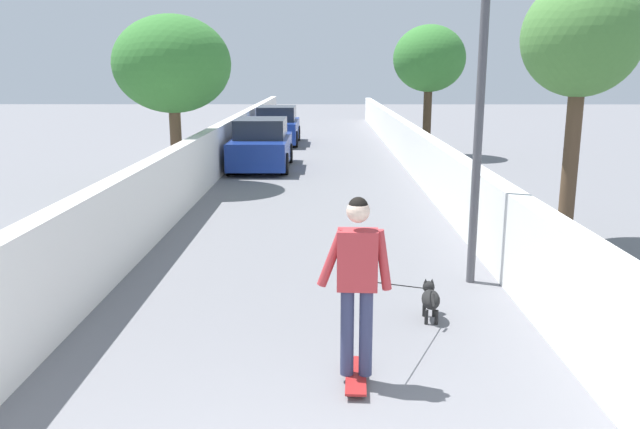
{
  "coord_description": "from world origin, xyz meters",
  "views": [
    {
      "loc": [
        -3.33,
        -0.22,
        2.99
      ],
      "look_at": [
        5.36,
        -0.16,
        1.0
      ],
      "focal_mm": 35.53,
      "sensor_mm": 36.0,
      "label": 1
    }
  ],
  "objects_px": {
    "tree_right_far": "(429,59)",
    "lamp_post": "(482,64)",
    "car_far": "(277,127)",
    "car_near": "(261,145)",
    "dog": "(430,298)",
    "tree_left_mid": "(172,65)",
    "skateboard": "(356,375)",
    "tree_right_near": "(581,41)",
    "person_skateboarder": "(357,273)"
  },
  "relations": [
    {
      "from": "tree_left_mid",
      "to": "skateboard",
      "type": "relative_size",
      "value": 5.38
    },
    {
      "from": "lamp_post",
      "to": "car_far",
      "type": "distance_m",
      "value": 18.11
    },
    {
      "from": "tree_left_mid",
      "to": "dog",
      "type": "bearing_deg",
      "value": -150.42
    },
    {
      "from": "tree_left_mid",
      "to": "person_skateboarder",
      "type": "xyz_separation_m",
      "value": [
        -10.64,
        -4.15,
        -1.99
      ]
    },
    {
      "from": "tree_left_mid",
      "to": "person_skateboarder",
      "type": "height_order",
      "value": "tree_left_mid"
    },
    {
      "from": "lamp_post",
      "to": "skateboard",
      "type": "distance_m",
      "value": 4.62
    },
    {
      "from": "skateboard",
      "to": "car_far",
      "type": "relative_size",
      "value": 0.21
    },
    {
      "from": "tree_left_mid",
      "to": "car_far",
      "type": "distance_m",
      "value": 10.34
    },
    {
      "from": "car_near",
      "to": "car_far",
      "type": "bearing_deg",
      "value": -0.0
    },
    {
      "from": "car_near",
      "to": "car_far",
      "type": "relative_size",
      "value": 1.0
    },
    {
      "from": "lamp_post",
      "to": "car_near",
      "type": "xyz_separation_m",
      "value": [
        10.79,
        4.06,
        -2.35
      ]
    },
    {
      "from": "tree_left_mid",
      "to": "lamp_post",
      "type": "relative_size",
      "value": 0.97
    },
    {
      "from": "tree_left_mid",
      "to": "tree_right_far",
      "type": "distance_m",
      "value": 9.55
    },
    {
      "from": "lamp_post",
      "to": "person_skateboarder",
      "type": "bearing_deg",
      "value": 149.25
    },
    {
      "from": "lamp_post",
      "to": "dog",
      "type": "relative_size",
      "value": 2.35
    },
    {
      "from": "tree_right_far",
      "to": "person_skateboarder",
      "type": "distance_m",
      "value": 17.11
    },
    {
      "from": "lamp_post",
      "to": "tree_right_near",
      "type": "bearing_deg",
      "value": -45.11
    },
    {
      "from": "tree_right_near",
      "to": "car_far",
      "type": "relative_size",
      "value": 1.14
    },
    {
      "from": "car_far",
      "to": "car_near",
      "type": "bearing_deg",
      "value": 180.0
    },
    {
      "from": "tree_left_mid",
      "to": "car_near",
      "type": "relative_size",
      "value": 1.11
    },
    {
      "from": "tree_right_far",
      "to": "car_near",
      "type": "xyz_separation_m",
      "value": [
        -2.83,
        5.55,
        -2.63
      ]
    },
    {
      "from": "skateboard",
      "to": "car_near",
      "type": "distance_m",
      "value": 14.01
    },
    {
      "from": "tree_right_far",
      "to": "lamp_post",
      "type": "height_order",
      "value": "tree_right_far"
    },
    {
      "from": "skateboard",
      "to": "tree_right_far",
      "type": "bearing_deg",
      "value": -11.15
    },
    {
      "from": "skateboard",
      "to": "car_far",
      "type": "distance_m",
      "value": 20.65
    },
    {
      "from": "car_near",
      "to": "tree_right_far",
      "type": "bearing_deg",
      "value": -63.0
    },
    {
      "from": "dog",
      "to": "car_far",
      "type": "bearing_deg",
      "value": 9.73
    },
    {
      "from": "car_far",
      "to": "person_skateboarder",
      "type": "bearing_deg",
      "value": -173.7
    },
    {
      "from": "car_far",
      "to": "lamp_post",
      "type": "bearing_deg",
      "value": -166.92
    },
    {
      "from": "tree_right_far",
      "to": "car_near",
      "type": "bearing_deg",
      "value": 117.0
    },
    {
      "from": "tree_right_far",
      "to": "car_far",
      "type": "xyz_separation_m",
      "value": [
        3.88,
        5.55,
        -2.63
      ]
    },
    {
      "from": "skateboard",
      "to": "car_near",
      "type": "relative_size",
      "value": 0.21
    },
    {
      "from": "lamp_post",
      "to": "skateboard",
      "type": "height_order",
      "value": "lamp_post"
    },
    {
      "from": "dog",
      "to": "lamp_post",
      "type": "bearing_deg",
      "value": -29.97
    },
    {
      "from": "tree_left_mid",
      "to": "car_far",
      "type": "xyz_separation_m",
      "value": [
        9.88,
        -1.88,
        -2.4
      ]
    },
    {
      "from": "tree_right_near",
      "to": "car_near",
      "type": "height_order",
      "value": "tree_right_near"
    },
    {
      "from": "tree_right_near",
      "to": "car_far",
      "type": "xyz_separation_m",
      "value": [
        15.38,
        6.19,
        -2.74
      ]
    },
    {
      "from": "tree_right_near",
      "to": "lamp_post",
      "type": "relative_size",
      "value": 1.0
    },
    {
      "from": "tree_left_mid",
      "to": "car_far",
      "type": "height_order",
      "value": "tree_left_mid"
    },
    {
      "from": "tree_right_far",
      "to": "car_far",
      "type": "relative_size",
      "value": 1.15
    },
    {
      "from": "tree_left_mid",
      "to": "car_near",
      "type": "bearing_deg",
      "value": -30.69
    },
    {
      "from": "tree_right_near",
      "to": "lamp_post",
      "type": "height_order",
      "value": "lamp_post"
    },
    {
      "from": "person_skateboarder",
      "to": "car_near",
      "type": "height_order",
      "value": "person_skateboarder"
    },
    {
      "from": "lamp_post",
      "to": "skateboard",
      "type": "xyz_separation_m",
      "value": [
        -3.03,
        1.8,
        -2.99
      ]
    },
    {
      "from": "car_near",
      "to": "car_far",
      "type": "distance_m",
      "value": 6.7
    },
    {
      "from": "tree_left_mid",
      "to": "skateboard",
      "type": "height_order",
      "value": "tree_left_mid"
    },
    {
      "from": "tree_right_near",
      "to": "lamp_post",
      "type": "distance_m",
      "value": 3.02
    },
    {
      "from": "person_skateboarder",
      "to": "lamp_post",
      "type": "bearing_deg",
      "value": -30.75
    },
    {
      "from": "tree_right_far",
      "to": "skateboard",
      "type": "bearing_deg",
      "value": 168.85
    },
    {
      "from": "tree_right_far",
      "to": "lamp_post",
      "type": "distance_m",
      "value": 13.7
    }
  ]
}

